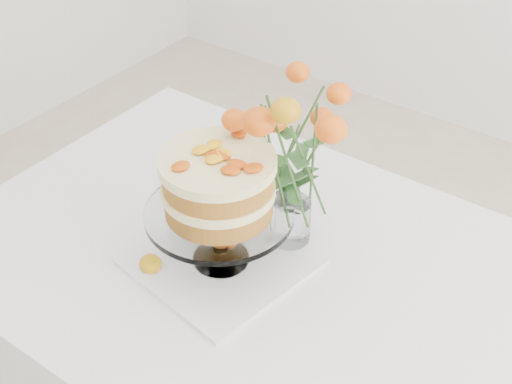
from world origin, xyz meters
TOP-DOWN VIEW (x-y plane):
  - table at (0.00, 0.00)m, footprint 1.43×0.93m
  - napkin at (-0.10, -0.05)m, footprint 0.37×0.37m
  - cake_stand at (-0.10, -0.05)m, footprint 0.30×0.30m
  - rose_vase at (-0.02, 0.09)m, footprint 0.35×0.35m
  - loose_rose_near at (-0.20, -0.16)m, footprint 0.09×0.05m
  - loose_rose_far at (-0.11, -0.02)m, footprint 0.09×0.05m
  - stray_petal_a at (-0.12, -0.10)m, footprint 0.03×0.02m
  - stray_petal_b at (-0.02, -0.14)m, footprint 0.03×0.02m

SIDE VIEW (x-z plane):
  - table at x=0.00m, z-range 0.30..1.05m
  - stray_petal_a at x=-0.12m, z-range 0.76..0.76m
  - stray_petal_b at x=-0.02m, z-range 0.76..0.76m
  - napkin at x=-0.10m, z-range 0.76..0.77m
  - loose_rose_near at x=-0.20m, z-range 0.76..0.80m
  - loose_rose_far at x=-0.11m, z-range 0.76..0.80m
  - cake_stand at x=-0.10m, z-range 0.81..1.09m
  - rose_vase at x=-0.02m, z-range 0.79..1.23m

